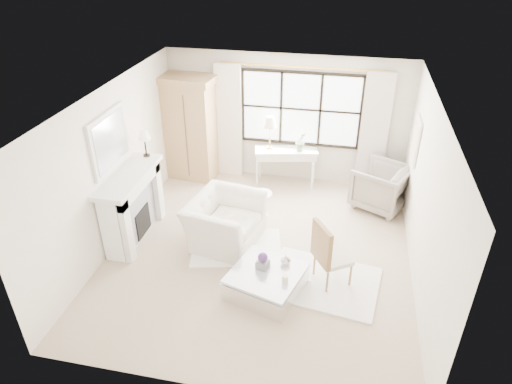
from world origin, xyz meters
TOP-DOWN VIEW (x-y plane):
  - floor at (0.00, 0.00)m, footprint 5.50×5.50m
  - ceiling at (0.00, 0.00)m, footprint 5.50×5.50m
  - wall_back at (0.00, 2.75)m, footprint 5.00×0.00m
  - wall_front at (0.00, -2.75)m, footprint 5.00×0.00m
  - wall_left at (-2.50, 0.00)m, footprint 0.00×5.50m
  - wall_right at (2.50, 0.00)m, footprint 0.00×5.50m
  - window_pane at (0.30, 2.73)m, footprint 2.40×0.02m
  - window_frame at (0.30, 2.72)m, footprint 2.50×0.04m
  - curtain_rod at (0.30, 2.67)m, footprint 3.30×0.04m
  - curtain_left at (-1.20, 2.65)m, footprint 0.55×0.10m
  - curtain_right at (1.80, 2.65)m, footprint 0.55×0.10m
  - fireplace at (-2.27, 0.00)m, footprint 0.58×1.66m
  - mirror_frame at (-2.47, 0.00)m, footprint 0.05×1.15m
  - mirror_glass at (-2.44, 0.00)m, footprint 0.02×1.00m
  - art_frame at (2.47, 1.70)m, footprint 0.04×0.62m
  - art_canvas at (2.45, 1.70)m, footprint 0.01×0.52m
  - mantel_lamp at (-2.21, 0.70)m, footprint 0.22×0.22m
  - armoire at (-1.97, 2.40)m, footprint 1.19×0.82m
  - console_table at (0.07, 2.46)m, footprint 1.37×0.71m
  - console_lamp at (-0.28, 2.46)m, footprint 0.28×0.28m
  - orchid_plant at (0.37, 2.46)m, footprint 0.29×0.27m
  - side_table at (-0.18, 1.09)m, footprint 0.40×0.40m
  - rug_left at (-0.40, 0.01)m, footprint 1.72×1.37m
  - rug_right at (1.13, -0.58)m, footprint 1.86×1.50m
  - club_armchair at (-0.66, 0.18)m, footprint 1.33×1.46m
  - wingback_chair at (2.02, 1.91)m, footprint 1.28×1.27m
  - french_chair at (1.23, -0.53)m, footprint 0.67×0.67m
  - coffee_table at (0.29, -0.95)m, footprint 1.24×1.24m
  - planter_box at (0.22, -0.86)m, footprint 0.21×0.21m
  - planter_flowers at (0.22, -0.86)m, footprint 0.15×0.15m
  - pillar_candle at (0.60, -1.11)m, footprint 0.09×0.09m
  - coffee_vase at (0.54, -0.71)m, footprint 0.18×0.18m

SIDE VIEW (x-z plane):
  - floor at x=0.00m, z-range 0.00..0.00m
  - rug_left at x=-0.40m, z-range 0.00..0.03m
  - rug_right at x=1.13m, z-range 0.00..0.03m
  - coffee_table at x=0.29m, z-range -0.01..0.37m
  - french_chair at x=1.23m, z-range -0.23..0.85m
  - side_table at x=-0.18m, z-range 0.08..0.58m
  - console_table at x=0.07m, z-range 0.00..0.80m
  - club_armchair at x=-0.66m, z-range 0.00..0.82m
  - wingback_chair at x=2.02m, z-range 0.00..0.88m
  - pillar_candle at x=0.60m, z-range 0.38..0.50m
  - planter_box at x=0.22m, z-range 0.38..0.51m
  - coffee_vase at x=0.54m, z-range 0.38..0.54m
  - planter_flowers at x=0.22m, z-range 0.51..0.65m
  - fireplace at x=-2.27m, z-range 0.02..1.28m
  - orchid_plant at x=0.37m, z-range 0.80..1.22m
  - armoire at x=-1.97m, z-range 0.02..2.26m
  - curtain_left at x=-1.20m, z-range 0.00..2.47m
  - curtain_right at x=1.80m, z-range 0.00..2.47m
  - wall_left at x=-2.50m, z-range -1.40..4.10m
  - wall_right at x=2.50m, z-range -1.40..4.10m
  - wall_back at x=0.00m, z-range -1.15..3.85m
  - wall_front at x=0.00m, z-range -1.15..3.85m
  - console_lamp at x=-0.28m, z-range 1.01..1.70m
  - art_frame at x=2.47m, z-range 1.14..1.96m
  - art_canvas at x=2.45m, z-range 1.19..1.91m
  - window_pane at x=0.30m, z-range 0.85..2.35m
  - window_frame at x=0.30m, z-range 0.85..2.35m
  - mantel_lamp at x=-2.21m, z-range 1.40..1.91m
  - mirror_frame at x=-2.47m, z-range 1.37..2.31m
  - mirror_glass at x=-2.44m, z-range 1.44..2.24m
  - curtain_rod at x=0.30m, z-range 2.45..2.49m
  - ceiling at x=0.00m, z-range 2.70..2.70m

